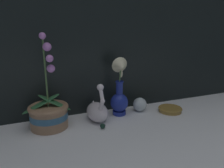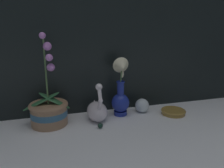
{
  "view_description": "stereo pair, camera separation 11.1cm",
  "coord_description": "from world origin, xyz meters",
  "px_view_note": "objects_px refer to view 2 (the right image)",
  "views": [
    {
      "loc": [
        -0.4,
        -0.87,
        0.48
      ],
      "look_at": [
        -0.0,
        0.13,
        0.19
      ],
      "focal_mm": 35.0,
      "sensor_mm": 36.0,
      "label": 1
    },
    {
      "loc": [
        -0.3,
        -0.91,
        0.48
      ],
      "look_at": [
        -0.0,
        0.13,
        0.19
      ],
      "focal_mm": 35.0,
      "sensor_mm": 36.0,
      "label": 2
    }
  ],
  "objects_px": {
    "orchid_potted_plant": "(49,110)",
    "blue_vase": "(121,94)",
    "swan_figurine": "(97,110)",
    "glass_sphere": "(142,105)",
    "amber_dish": "(173,111)"
  },
  "relations": [
    {
      "from": "orchid_potted_plant",
      "to": "blue_vase",
      "type": "relative_size",
      "value": 1.41
    },
    {
      "from": "swan_figurine",
      "to": "blue_vase",
      "type": "height_order",
      "value": "blue_vase"
    },
    {
      "from": "blue_vase",
      "to": "glass_sphere",
      "type": "bearing_deg",
      "value": 3.14
    },
    {
      "from": "swan_figurine",
      "to": "glass_sphere",
      "type": "relative_size",
      "value": 2.66
    },
    {
      "from": "amber_dish",
      "to": "glass_sphere",
      "type": "bearing_deg",
      "value": 154.93
    },
    {
      "from": "swan_figurine",
      "to": "amber_dish",
      "type": "xyz_separation_m",
      "value": [
        0.43,
        -0.04,
        -0.04
      ]
    },
    {
      "from": "blue_vase",
      "to": "amber_dish",
      "type": "xyz_separation_m",
      "value": [
        0.29,
        -0.07,
        -0.11
      ]
    },
    {
      "from": "orchid_potted_plant",
      "to": "glass_sphere",
      "type": "height_order",
      "value": "orchid_potted_plant"
    },
    {
      "from": "swan_figurine",
      "to": "amber_dish",
      "type": "distance_m",
      "value": 0.43
    },
    {
      "from": "orchid_potted_plant",
      "to": "blue_vase",
      "type": "height_order",
      "value": "orchid_potted_plant"
    },
    {
      "from": "orchid_potted_plant",
      "to": "blue_vase",
      "type": "bearing_deg",
      "value": 2.29
    },
    {
      "from": "swan_figurine",
      "to": "blue_vase",
      "type": "xyz_separation_m",
      "value": [
        0.14,
        0.03,
        0.07
      ]
    },
    {
      "from": "amber_dish",
      "to": "orchid_potted_plant",
      "type": "bearing_deg",
      "value": 175.58
    },
    {
      "from": "blue_vase",
      "to": "amber_dish",
      "type": "height_order",
      "value": "blue_vase"
    },
    {
      "from": "blue_vase",
      "to": "glass_sphere",
      "type": "distance_m",
      "value": 0.15
    }
  ]
}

